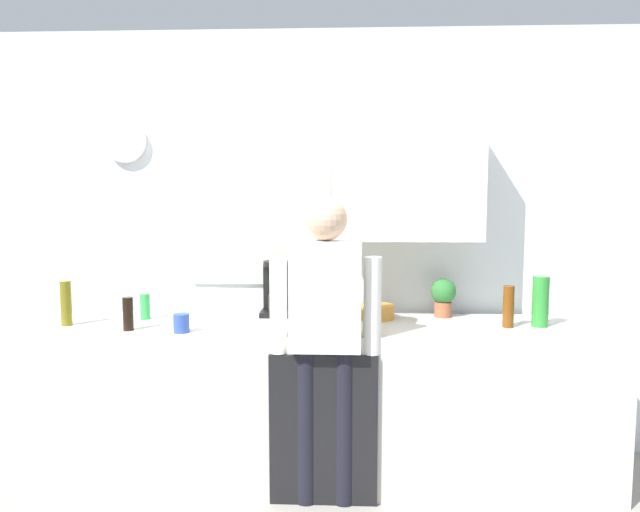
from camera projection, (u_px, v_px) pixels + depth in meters
name	position (u px, v px, depth m)	size (l,w,h in m)	color
ground_plane	(325.00, 501.00, 3.15)	(8.00, 8.00, 0.00)	#9E998E
kitchen_counter	(327.00, 400.00, 3.41)	(3.14, 0.64, 0.89)	beige
dishwasher_panel	(323.00, 431.00, 3.08)	(0.56, 0.02, 0.80)	black
back_wall_assembly	(337.00, 236.00, 3.71)	(4.74, 0.42, 2.60)	silver
coffee_maker	(278.00, 291.00, 3.62)	(0.20, 0.20, 0.33)	black
bottle_dark_sauce	(128.00, 314.00, 3.20)	(0.06, 0.06, 0.18)	black
bottle_green_wine	(329.00, 300.00, 3.27)	(0.07, 0.07, 0.30)	#195923
bottle_amber_beer	(508.00, 307.00, 3.27)	(0.06, 0.06, 0.23)	brown
bottle_clear_soda	(540.00, 301.00, 3.29)	(0.09, 0.09, 0.28)	#2D8C33
bottle_olive_oil	(66.00, 303.00, 3.32)	(0.06, 0.06, 0.25)	olive
cup_yellow_cup	(370.00, 324.00, 3.16)	(0.07, 0.07, 0.09)	yellow
cup_white_mug	(309.00, 316.00, 3.34)	(0.08, 0.08, 0.10)	white
cup_blue_mug	(181.00, 323.00, 3.16)	(0.08, 0.08, 0.10)	#3351B2
mixing_bowl	(376.00, 312.00, 3.51)	(0.22, 0.22, 0.08)	orange
potted_plant	(443.00, 295.00, 3.54)	(0.15, 0.15, 0.23)	#9E5638
dish_soap	(145.00, 306.00, 3.49)	(0.06, 0.06, 0.18)	green
storage_canister	(338.00, 302.00, 3.58)	(0.14, 0.14, 0.17)	silver
person_at_sink	(325.00, 325.00, 3.05)	(0.57, 0.22, 1.60)	black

